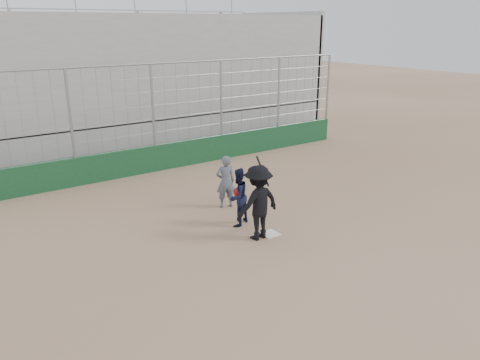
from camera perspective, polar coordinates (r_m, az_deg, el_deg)
ground at (r=12.66m, az=3.66°, el=-6.60°), size 90.00×90.00×0.00m
home_plate at (r=12.65m, az=3.66°, el=-6.55°), size 0.44×0.44×0.02m
backstop at (r=18.01m, az=-10.30°, el=4.06°), size 18.10×0.25×4.04m
bleachers at (r=22.20m, az=-16.16°, el=11.51°), size 20.25×6.70×6.98m
batter_at_plate at (r=12.05m, az=2.21°, el=-2.75°), size 1.33×0.85×2.11m
catcher_crouched at (r=12.97m, az=-0.19°, el=-3.23°), size 0.99×0.90×1.12m
umpire at (r=14.19m, az=-1.78°, el=-0.52°), size 0.68×0.54×1.47m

